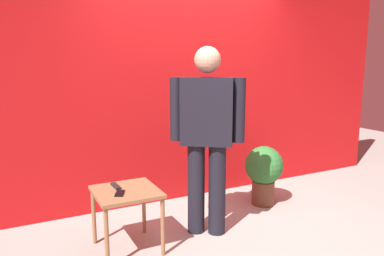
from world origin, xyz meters
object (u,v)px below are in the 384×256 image
Objects in this scene: standing_person at (207,132)px; side_table at (126,199)px; cell_phone at (120,193)px; tv_remote at (116,186)px; potted_plant at (264,170)px.

standing_person is 3.24× the size of side_table.
tv_remote is (0.02, 0.18, 0.01)m from cell_phone.
side_table is at bearing -169.89° from potted_plant.
potted_plant is at bearing 19.16° from standing_person.
tv_remote reaches higher than side_table.
tv_remote is (-0.06, 0.12, 0.09)m from side_table.
side_table is (-0.78, 0.02, -0.53)m from standing_person.
side_table is 3.80× the size of cell_phone.
standing_person reaches higher than cell_phone.
side_table is at bearing 65.07° from cell_phone.
tv_remote is at bearing 108.73° from cell_phone.
potted_plant is (0.94, 0.33, -0.59)m from standing_person.
cell_phone is (-0.86, -0.05, -0.44)m from standing_person.
side_table is 0.80× the size of potted_plant.
cell_phone is at bearing -138.58° from side_table.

